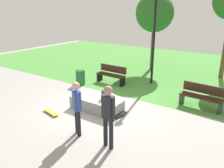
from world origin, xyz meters
name	(u,v)px	position (x,y,z in m)	size (l,w,h in m)	color
ground_plane	(98,107)	(0.00, 0.00, 0.00)	(28.00, 28.00, 0.00)	gray
grass_lawn	(169,67)	(0.00, 7.78, 0.00)	(26.60, 12.43, 0.01)	#478C38
concrete_ledge	(97,104)	(0.08, -0.17, 0.23)	(1.99, 0.89, 0.46)	gray
backpack_on_ledge	(106,95)	(0.38, 0.00, 0.62)	(0.28, 0.20, 0.32)	black
skater_performing_trick	(77,105)	(0.69, -1.89, 0.99)	(0.38, 0.34, 1.69)	black
skater_watching	(108,112)	(1.85, -1.92, 1.07)	(0.43, 0.25, 1.82)	black
skateboard_by_ledge	(51,112)	(-1.11, -1.40, 0.06)	(0.82, 0.36, 0.08)	gold
skateboard_spare	(118,115)	(1.09, -0.23, 0.06)	(0.31, 0.82, 0.08)	black
park_bench_center_lawn	(111,74)	(-1.29, 2.83, 0.48)	(1.62, 0.54, 0.91)	#331E14
park_bench_near_lamppost	(202,96)	(3.31, 2.30, 0.48)	(1.63, 0.60, 0.91)	#331E14
tree_broad_elm	(155,13)	(-0.81, 6.70, 3.41)	(2.27, 2.27, 4.57)	#4C3823
lamp_post	(154,29)	(0.43, 3.99, 2.75)	(0.28, 0.28, 4.57)	black
trash_bin	(80,77)	(-2.46, 1.74, 0.38)	(0.46, 0.46, 0.75)	#1E592D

